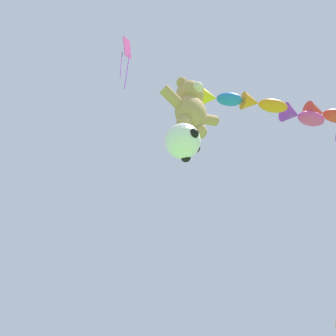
# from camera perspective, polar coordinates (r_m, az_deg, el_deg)

# --- Properties ---
(teddy_bear_kite) EXTENTS (2.32, 1.02, 2.36)m
(teddy_bear_kite) POSITION_cam_1_polar(r_m,az_deg,el_deg) (10.62, 3.97, 10.58)
(teddy_bear_kite) COLOR tan
(soccer_ball_kite) EXTENTS (1.11, 1.10, 1.02)m
(soccer_ball_kite) POSITION_cam_1_polar(r_m,az_deg,el_deg) (9.15, 2.66, 4.67)
(soccer_ball_kite) COLOR white
(fish_kite_cobalt) EXTENTS (1.67, 1.33, 0.69)m
(fish_kite_cobalt) POSITION_cam_1_polar(r_m,az_deg,el_deg) (13.00, 8.97, 11.89)
(fish_kite_cobalt) COLOR blue
(fish_kite_tangerine) EXTENTS (1.98, 1.38, 0.71)m
(fish_kite_tangerine) POSITION_cam_1_polar(r_m,az_deg,el_deg) (13.64, 16.05, 10.68)
(fish_kite_tangerine) COLOR orange
(fish_kite_magenta) EXTENTS (2.05, 1.38, 0.83)m
(fish_kite_magenta) POSITION_cam_1_polar(r_m,az_deg,el_deg) (15.04, 22.20, 8.36)
(fish_kite_magenta) COLOR #E53F9E
(fish_kite_crimson) EXTENTS (2.27, 1.52, 0.80)m
(fish_kite_crimson) POSITION_cam_1_polar(r_m,az_deg,el_deg) (16.01, 25.89, 8.48)
(fish_kite_crimson) COLOR red
(diamond_kite) EXTENTS (0.70, 0.59, 2.55)m
(diamond_kite) POSITION_cam_1_polar(r_m,az_deg,el_deg) (11.56, -7.23, 19.25)
(diamond_kite) COLOR #E53F9E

